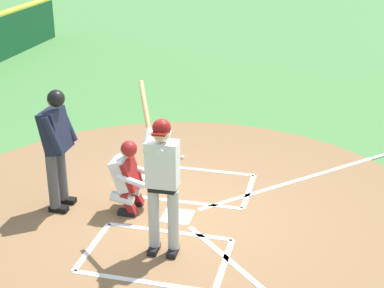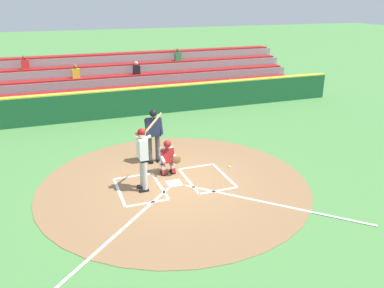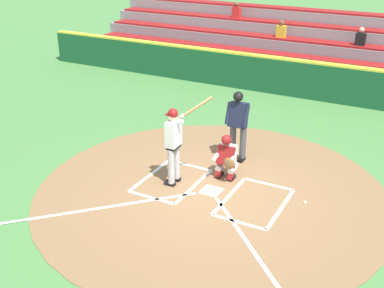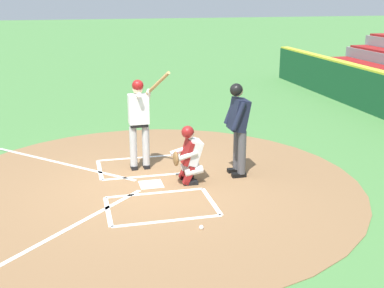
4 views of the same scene
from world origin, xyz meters
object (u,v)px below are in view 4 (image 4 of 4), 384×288
Objects in this scene: batter at (139,118)px; baseball at (201,227)px; plate_umpire at (238,123)px; catcher at (189,153)px.

batter is 3.20m from baseball.
batter is at bearing 66.50° from plate_umpire.
baseball is at bearing -170.12° from batter.
catcher reaches higher than baseball.
baseball is at bearing 172.13° from catcher.
batter is 28.76× the size of baseball.
plate_umpire is 25.20× the size of baseball.
plate_umpire is at bearing -113.50° from batter.
batter is at bearing 9.88° from baseball.
plate_umpire is at bearing -31.07° from baseball.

